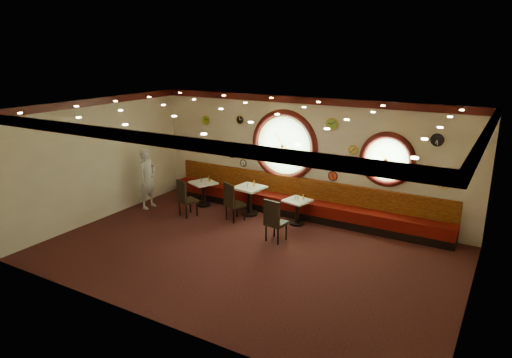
% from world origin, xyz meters
% --- Properties ---
extents(floor, '(9.00, 6.00, 0.00)m').
position_xyz_m(floor, '(0.00, 0.00, 0.00)').
color(floor, black).
rests_on(floor, ground).
extents(ceiling, '(9.00, 6.00, 0.02)m').
position_xyz_m(ceiling, '(0.00, 0.00, 3.20)').
color(ceiling, '#AF8631').
rests_on(ceiling, wall_back).
extents(wall_back, '(9.00, 0.02, 3.20)m').
position_xyz_m(wall_back, '(0.00, 3.00, 1.60)').
color(wall_back, beige).
rests_on(wall_back, floor).
extents(wall_front, '(9.00, 0.02, 3.20)m').
position_xyz_m(wall_front, '(0.00, -3.00, 1.60)').
color(wall_front, beige).
rests_on(wall_front, floor).
extents(wall_left, '(0.02, 6.00, 3.20)m').
position_xyz_m(wall_left, '(-4.50, 0.00, 1.60)').
color(wall_left, beige).
rests_on(wall_left, floor).
extents(wall_right, '(0.02, 6.00, 3.20)m').
position_xyz_m(wall_right, '(4.50, 0.00, 1.60)').
color(wall_right, beige).
rests_on(wall_right, floor).
extents(molding_back, '(9.00, 0.10, 0.18)m').
position_xyz_m(molding_back, '(0.00, 2.95, 3.11)').
color(molding_back, '#3E0D0B').
rests_on(molding_back, wall_back).
extents(molding_front, '(9.00, 0.10, 0.18)m').
position_xyz_m(molding_front, '(0.00, -2.95, 3.11)').
color(molding_front, '#3E0D0B').
rests_on(molding_front, wall_back).
extents(molding_left, '(0.10, 6.00, 0.18)m').
position_xyz_m(molding_left, '(-4.45, 0.00, 3.11)').
color(molding_left, '#3E0D0B').
rests_on(molding_left, wall_back).
extents(molding_right, '(0.10, 6.00, 0.18)m').
position_xyz_m(molding_right, '(4.45, 0.00, 3.11)').
color(molding_right, '#3E0D0B').
rests_on(molding_right, wall_back).
extents(banquette_base, '(8.00, 0.55, 0.20)m').
position_xyz_m(banquette_base, '(0.00, 2.72, 0.10)').
color(banquette_base, black).
rests_on(banquette_base, floor).
extents(banquette_seat, '(8.00, 0.55, 0.30)m').
position_xyz_m(banquette_seat, '(0.00, 2.72, 0.35)').
color(banquette_seat, '#570B07').
rests_on(banquette_seat, banquette_base).
extents(banquette_back, '(8.00, 0.10, 0.55)m').
position_xyz_m(banquette_back, '(0.00, 2.94, 0.75)').
color(banquette_back, '#601007').
rests_on(banquette_back, wall_back).
extents(porthole_left_glass, '(1.66, 0.02, 1.66)m').
position_xyz_m(porthole_left_glass, '(-0.60, 3.00, 1.85)').
color(porthole_left_glass, '#8CC274').
rests_on(porthole_left_glass, wall_back).
extents(porthole_left_frame, '(1.98, 0.18, 1.98)m').
position_xyz_m(porthole_left_frame, '(-0.60, 2.98, 1.85)').
color(porthole_left_frame, '#3E0D0B').
rests_on(porthole_left_frame, wall_back).
extents(porthole_left_ring, '(1.61, 0.03, 1.61)m').
position_xyz_m(porthole_left_ring, '(-0.60, 2.95, 1.85)').
color(porthole_left_ring, gold).
rests_on(porthole_left_ring, wall_back).
extents(porthole_right_glass, '(1.10, 0.02, 1.10)m').
position_xyz_m(porthole_right_glass, '(2.20, 3.00, 1.80)').
color(porthole_right_glass, '#8CC274').
rests_on(porthole_right_glass, wall_back).
extents(porthole_right_frame, '(1.38, 0.18, 1.38)m').
position_xyz_m(porthole_right_frame, '(2.20, 2.98, 1.80)').
color(porthole_right_frame, '#3E0D0B').
rests_on(porthole_right_frame, wall_back).
extents(porthole_right_ring, '(1.09, 0.03, 1.09)m').
position_xyz_m(porthole_right_ring, '(2.20, 2.95, 1.80)').
color(porthole_right_ring, gold).
rests_on(porthole_right_ring, wall_back).
extents(wall_clock_0, '(0.22, 0.03, 0.22)m').
position_xyz_m(wall_clock_0, '(1.35, 2.96, 1.95)').
color(wall_clock_0, gold).
rests_on(wall_clock_0, wall_back).
extents(wall_clock_1, '(0.32, 0.03, 0.32)m').
position_xyz_m(wall_clock_1, '(-3.60, 2.96, 1.55)').
color(wall_clock_1, '#BD3412').
rests_on(wall_clock_1, wall_back).
extents(wall_clock_2, '(0.28, 0.03, 0.28)m').
position_xyz_m(wall_clock_2, '(3.30, 2.96, 2.40)').
color(wall_clock_2, black).
rests_on(wall_clock_2, wall_back).
extents(wall_clock_3, '(0.30, 0.03, 0.30)m').
position_xyz_m(wall_clock_3, '(0.75, 2.96, 2.55)').
color(wall_clock_3, '#8CBE3B').
rests_on(wall_clock_3, wall_back).
extents(wall_clock_4, '(0.34, 0.03, 0.34)m').
position_xyz_m(wall_clock_4, '(3.55, 2.96, 1.45)').
color(wall_clock_4, white).
rests_on(wall_clock_4, wall_back).
extents(wall_clock_5, '(0.24, 0.03, 0.24)m').
position_xyz_m(wall_clock_5, '(-2.00, 2.96, 2.45)').
color(wall_clock_5, black).
rests_on(wall_clock_5, wall_back).
extents(wall_clock_6, '(0.20, 0.03, 0.20)m').
position_xyz_m(wall_clock_6, '(-1.90, 2.96, 1.20)').
color(wall_clock_6, white).
rests_on(wall_clock_6, wall_back).
extents(wall_clock_7, '(0.36, 0.03, 0.36)m').
position_xyz_m(wall_clock_7, '(-2.30, 2.96, 1.50)').
color(wall_clock_7, yellow).
rests_on(wall_clock_7, wall_back).
extents(wall_clock_8, '(0.24, 0.03, 0.24)m').
position_xyz_m(wall_clock_8, '(0.85, 2.96, 1.20)').
color(wall_clock_8, red).
rests_on(wall_clock_8, wall_back).
extents(wall_clock_9, '(0.26, 0.03, 0.26)m').
position_xyz_m(wall_clock_9, '(-3.20, 2.96, 2.35)').
color(wall_clock_9, '#80AD22').
rests_on(wall_clock_9, wall_back).
extents(table_a, '(0.85, 0.85, 0.71)m').
position_xyz_m(table_a, '(-2.75, 2.12, 0.45)').
color(table_a, black).
rests_on(table_a, floor).
extents(table_b, '(0.80, 0.80, 0.79)m').
position_xyz_m(table_b, '(-1.22, 2.17, 0.50)').
color(table_b, black).
rests_on(table_b, floor).
extents(table_c, '(0.72, 0.72, 0.67)m').
position_xyz_m(table_c, '(0.22, 2.16, 0.42)').
color(table_c, black).
rests_on(table_c, floor).
extents(chair_a, '(0.55, 0.55, 0.63)m').
position_xyz_m(chair_a, '(-2.63, 1.15, 0.58)').
color(chair_a, black).
rests_on(chair_a, floor).
extents(chair_b, '(0.57, 0.57, 0.64)m').
position_xyz_m(chair_b, '(-1.36, 1.52, 0.59)').
color(chair_b, black).
rests_on(chair_b, floor).
extents(chair_c, '(0.49, 0.49, 0.65)m').
position_xyz_m(chair_c, '(0.22, 0.88, 0.60)').
color(chair_c, black).
rests_on(chair_c, floor).
extents(condiment_a_salt, '(0.03, 0.03, 0.09)m').
position_xyz_m(condiment_a_salt, '(-2.87, 2.18, 0.76)').
color(condiment_a_salt, '#BCBCC0').
rests_on(condiment_a_salt, table_a).
extents(condiment_b_salt, '(0.04, 0.04, 0.10)m').
position_xyz_m(condiment_b_salt, '(-1.30, 2.21, 0.84)').
color(condiment_b_salt, silver).
rests_on(condiment_b_salt, table_b).
extents(condiment_c_salt, '(0.04, 0.04, 0.10)m').
position_xyz_m(condiment_c_salt, '(0.15, 2.17, 0.71)').
color(condiment_c_salt, silver).
rests_on(condiment_c_salt, table_c).
extents(condiment_a_pepper, '(0.04, 0.04, 0.11)m').
position_xyz_m(condiment_a_pepper, '(-2.77, 2.07, 0.77)').
color(condiment_a_pepper, silver).
rests_on(condiment_a_pepper, table_a).
extents(condiment_b_pepper, '(0.03, 0.03, 0.09)m').
position_xyz_m(condiment_b_pepper, '(-1.22, 2.07, 0.84)').
color(condiment_b_pepper, silver).
rests_on(condiment_b_pepper, table_b).
extents(condiment_c_pepper, '(0.04, 0.04, 0.10)m').
position_xyz_m(condiment_c_pepper, '(0.24, 2.12, 0.72)').
color(condiment_c_pepper, silver).
rests_on(condiment_c_pepper, table_c).
extents(condiment_a_bottle, '(0.06, 0.06, 0.18)m').
position_xyz_m(condiment_a_bottle, '(-2.61, 2.23, 0.80)').
color(condiment_a_bottle, gold).
rests_on(condiment_a_bottle, table_a).
extents(condiment_b_bottle, '(0.05, 0.05, 0.17)m').
position_xyz_m(condiment_b_bottle, '(-1.14, 2.28, 0.88)').
color(condiment_b_bottle, gold).
rests_on(condiment_b_bottle, table_b).
extents(condiment_c_bottle, '(0.04, 0.04, 0.14)m').
position_xyz_m(condiment_c_bottle, '(0.33, 2.27, 0.74)').
color(condiment_c_bottle, yellow).
rests_on(condiment_c_bottle, table_c).
extents(waiter, '(0.43, 0.64, 1.72)m').
position_xyz_m(waiter, '(-4.00, 1.20, 0.86)').
color(waiter, silver).
rests_on(waiter, floor).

